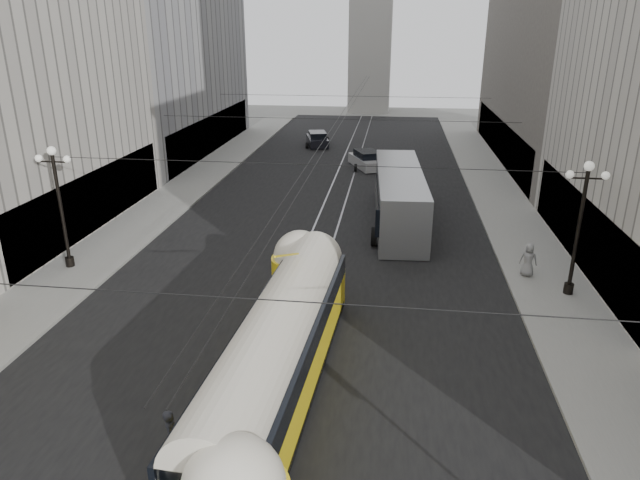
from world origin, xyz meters
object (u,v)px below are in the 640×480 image
(pedestrian_sidewalk_right, at_px, (528,260))
(streetcar, at_px, (278,348))
(city_bus, at_px, (399,195))
(pedestrian_crossing_a, at_px, (172,437))

(pedestrian_sidewalk_right, bearing_deg, streetcar, 61.79)
(streetcar, distance_m, city_bus, 19.63)
(streetcar, relative_size, city_bus, 1.21)
(streetcar, height_order, pedestrian_sidewalk_right, streetcar)
(pedestrian_crossing_a, bearing_deg, city_bus, -26.23)
(city_bus, distance_m, pedestrian_crossing_a, 23.88)
(streetcar, xyz_separation_m, pedestrian_sidewalk_right, (10.56, 11.09, -0.73))
(pedestrian_crossing_a, distance_m, pedestrian_sidewalk_right, 19.72)
(streetcar, distance_m, pedestrian_sidewalk_right, 15.34)
(city_bus, height_order, pedestrian_crossing_a, city_bus)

